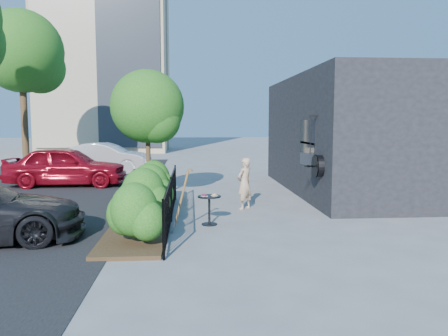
{
  "coord_description": "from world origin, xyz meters",
  "views": [
    {
      "loc": [
        -1.01,
        -10.55,
        2.43
      ],
      "look_at": [
        -0.12,
        1.08,
        1.2
      ],
      "focal_mm": 35.0,
      "sensor_mm": 36.0,
      "label": 1
    }
  ],
  "objects": [
    {
      "name": "planting_bed",
      "position": [
        -2.2,
        0.0,
        0.04
      ],
      "size": [
        1.3,
        6.0,
        0.08
      ],
      "primitive_type": "cube",
      "color": "#382616",
      "rests_on": "ground"
    },
    {
      "name": "shop_building",
      "position": [
        5.5,
        4.5,
        2.0
      ],
      "size": [
        6.22,
        9.0,
        4.0
      ],
      "color": "black",
      "rests_on": "ground"
    },
    {
      "name": "woman",
      "position": [
        0.48,
        1.44,
        0.72
      ],
      "size": [
        0.62,
        0.62,
        1.45
      ],
      "primitive_type": "imported",
      "rotation": [
        0.0,
        0.0,
        3.91
      ],
      "color": "tan",
      "rests_on": "ground"
    },
    {
      "name": "fence",
      "position": [
        -1.5,
        0.0,
        0.56
      ],
      "size": [
        0.05,
        6.05,
        1.1
      ],
      "color": "black",
      "rests_on": "ground"
    },
    {
      "name": "car_silver",
      "position": [
        -5.14,
        11.02,
        0.71
      ],
      "size": [
        4.48,
        2.04,
        1.42
      ],
      "primitive_type": "imported",
      "rotation": [
        0.0,
        0.0,
        1.44
      ],
      "color": "#B4B4B9",
      "rests_on": "ground"
    },
    {
      "name": "cafe_table",
      "position": [
        -0.58,
        -0.39,
        0.48
      ],
      "size": [
        0.55,
        0.55,
        0.74
      ],
      "rotation": [
        0.0,
        0.0,
        0.35
      ],
      "color": "black",
      "rests_on": "ground"
    },
    {
      "name": "car_red",
      "position": [
        -5.74,
        6.39,
        0.76
      ],
      "size": [
        4.47,
        1.83,
        1.52
      ],
      "primitive_type": "imported",
      "rotation": [
        0.0,
        0.0,
        1.56
      ],
      "color": "maroon",
      "rests_on": "ground"
    },
    {
      "name": "shrubs",
      "position": [
        -2.1,
        0.1,
        0.7
      ],
      "size": [
        1.1,
        5.6,
        1.24
      ],
      "color": "#124F16",
      "rests_on": "ground"
    },
    {
      "name": "shovel",
      "position": [
        -1.26,
        -1.04,
        0.63
      ],
      "size": [
        0.49,
        0.19,
        1.44
      ],
      "color": "brown",
      "rests_on": "ground"
    },
    {
      "name": "ground",
      "position": [
        0.0,
        0.0,
        0.0
      ],
      "size": [
        120.0,
        120.0,
        0.0
      ],
      "primitive_type": "plane",
      "color": "gray",
      "rests_on": "ground"
    },
    {
      "name": "patio_tree",
      "position": [
        -2.24,
        2.76,
        2.76
      ],
      "size": [
        2.2,
        2.2,
        3.94
      ],
      "color": "#3F2B19",
      "rests_on": "ground"
    },
    {
      "name": "street_tree_far",
      "position": [
        -9.94,
        13.96,
        5.92
      ],
      "size": [
        4.4,
        4.4,
        8.28
      ],
      "color": "#3F2B19",
      "rests_on": "ground"
    }
  ]
}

